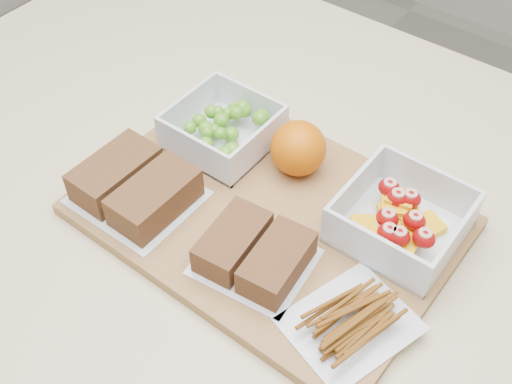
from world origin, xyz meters
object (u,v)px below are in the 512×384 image
sandwich_bag_left (135,186)px  pretzel_bag (351,317)px  grape_container (225,129)px  orange (298,148)px  fruit_container (400,220)px  sandwich_bag_center (255,253)px  cutting_board (268,216)px

sandwich_bag_left → pretzel_bag: bearing=1.1°
grape_container → orange: orange is taller
orange → sandwich_bag_left: orange is taller
fruit_container → sandwich_bag_center: bearing=-128.1°
orange → pretzel_bag: 0.23m
cutting_board → sandwich_bag_center: 0.08m
orange → sandwich_bag_left: bearing=-128.2°
grape_container → pretzel_bag: bearing=-26.5°
fruit_container → sandwich_bag_left: size_ratio=0.94×
grape_container → pretzel_bag: grape_container is taller
sandwich_bag_left → pretzel_bag: size_ratio=0.93×
orange → sandwich_bag_center: size_ratio=0.52×
fruit_container → cutting_board: bearing=-154.8°
cutting_board → fruit_container: fruit_container is taller
orange → cutting_board: bearing=-80.0°
grape_container → orange: 0.10m
fruit_container → orange: (-0.15, 0.02, 0.01)m
cutting_board → sandwich_bag_center: size_ratio=3.19×
cutting_board → sandwich_bag_left: sandwich_bag_left is taller
grape_container → pretzel_bag: 0.30m
grape_container → sandwich_bag_center: (0.15, -0.13, -0.00)m
grape_container → fruit_container: size_ratio=0.93×
sandwich_bag_center → pretzel_bag: size_ratio=0.88×
pretzel_bag → sandwich_bag_left: bearing=-178.9°
orange → sandwich_bag_center: (0.05, -0.15, -0.02)m
pretzel_bag → fruit_container: bearing=98.5°
fruit_container → sandwich_bag_center: fruit_container is taller
fruit_container → pretzel_bag: fruit_container is taller
grape_container → pretzel_bag: size_ratio=0.81×
cutting_board → sandwich_bag_center: sandwich_bag_center is taller
sandwich_bag_center → pretzel_bag: 0.12m
cutting_board → orange: bearing=100.6°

